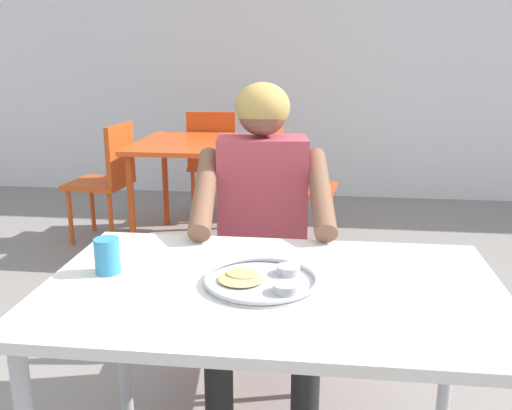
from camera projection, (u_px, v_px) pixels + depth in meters
The scene contains 10 objects.
back_wall at pixel (316, 9), 4.98m from camera, with size 12.00×0.12×3.40m, color white.
table_foreground at pixel (272, 310), 1.52m from camera, with size 1.23×0.76×0.74m.
thali_tray at pixel (262, 280), 1.50m from camera, with size 0.31×0.31×0.03m.
drinking_cup at pixel (107, 255), 1.57m from camera, with size 0.07×0.07×0.10m.
chair_foreground at pixel (263, 262), 2.38m from camera, with size 0.44×0.47×0.82m.
diner_foreground at pixel (262, 220), 2.10m from camera, with size 0.53×0.58×1.24m.
table_background_red at pixel (195, 154), 3.89m from camera, with size 0.79×0.92×0.74m.
chair_red_left at pixel (108, 175), 3.99m from camera, with size 0.44×0.44×0.85m.
chair_red_right at pixel (289, 178), 3.85m from camera, with size 0.51×0.50×0.87m.
chair_red_far at pixel (214, 158), 4.50m from camera, with size 0.42×0.42×0.89m.
Camera 1 is at (0.09, -1.38, 1.35)m, focal length 39.18 mm.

